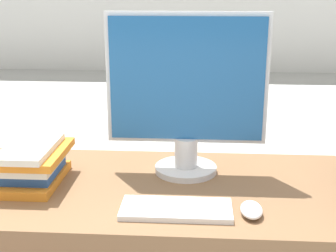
{
  "coord_description": "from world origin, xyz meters",
  "views": [
    {
      "loc": [
        0.14,
        -1.05,
        1.34
      ],
      "look_at": [
        0.05,
        0.28,
        0.94
      ],
      "focal_mm": 50.0,
      "sensor_mm": 36.0,
      "label": 1
    }
  ],
  "objects_px": {
    "mouse": "(251,210)",
    "monitor": "(187,93)",
    "book_stack": "(33,163)",
    "keyboard": "(176,209)"
  },
  "relations": [
    {
      "from": "book_stack",
      "to": "mouse",
      "type": "bearing_deg",
      "value": -14.37
    },
    {
      "from": "mouse",
      "to": "book_stack",
      "type": "height_order",
      "value": "book_stack"
    },
    {
      "from": "keyboard",
      "to": "book_stack",
      "type": "distance_m",
      "value": 0.5
    },
    {
      "from": "mouse",
      "to": "book_stack",
      "type": "bearing_deg",
      "value": 165.63
    },
    {
      "from": "keyboard",
      "to": "book_stack",
      "type": "relative_size",
      "value": 1.11
    },
    {
      "from": "keyboard",
      "to": "monitor",
      "type": "bearing_deg",
      "value": 86.58
    },
    {
      "from": "keyboard",
      "to": "mouse",
      "type": "bearing_deg",
      "value": -0.93
    },
    {
      "from": "mouse",
      "to": "monitor",
      "type": "bearing_deg",
      "value": 122.28
    },
    {
      "from": "monitor",
      "to": "book_stack",
      "type": "relative_size",
      "value": 1.9
    },
    {
      "from": "monitor",
      "to": "keyboard",
      "type": "bearing_deg",
      "value": -93.42
    }
  ]
}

